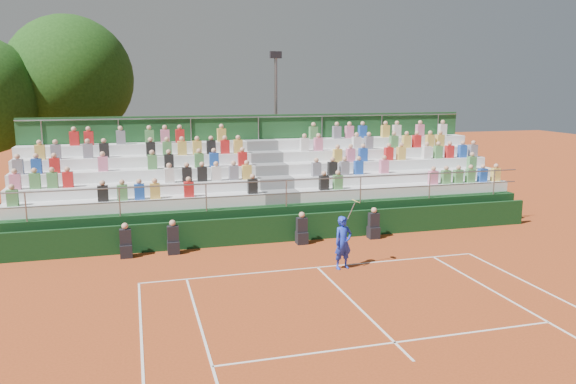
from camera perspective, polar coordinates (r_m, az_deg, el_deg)
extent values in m
plane|color=#A9441C|center=(17.98, 3.01, -7.67)|extent=(90.00, 90.00, 0.00)
cube|color=white|center=(17.98, 3.01, -7.65)|extent=(11.00, 0.06, 0.01)
cube|color=white|center=(15.17, 6.91, -11.30)|extent=(0.06, 6.40, 0.01)
cube|color=white|center=(13.27, 10.79, -14.79)|extent=(8.22, 0.06, 0.01)
cube|color=black|center=(20.78, 0.22, -3.67)|extent=(20.00, 0.15, 1.00)
cube|color=black|center=(19.70, -16.11, -5.77)|extent=(0.40, 0.40, 0.44)
cube|color=black|center=(19.57, -16.18, -4.42)|extent=(0.38, 0.25, 0.55)
sphere|color=tan|center=(19.47, -16.24, -3.34)|extent=(0.22, 0.22, 0.22)
cube|color=black|center=(19.73, -11.56, -5.53)|extent=(0.40, 0.40, 0.44)
cube|color=black|center=(19.60, -11.61, -4.19)|extent=(0.38, 0.25, 0.55)
sphere|color=tan|center=(19.50, -11.66, -3.11)|extent=(0.22, 0.22, 0.22)
cube|color=black|center=(20.52, 1.40, -4.67)|extent=(0.40, 0.40, 0.44)
cube|color=black|center=(20.39, 1.41, -3.37)|extent=(0.38, 0.25, 0.55)
sphere|color=tan|center=(20.30, 1.41, -2.33)|extent=(0.22, 0.22, 0.22)
cube|color=black|center=(21.49, 8.67, -4.08)|extent=(0.40, 0.40, 0.44)
cube|color=black|center=(21.37, 8.70, -2.84)|extent=(0.38, 0.25, 0.55)
sphere|color=tan|center=(21.28, 8.73, -1.85)|extent=(0.22, 0.22, 0.22)
cube|color=black|center=(23.67, -1.81, -1.63)|extent=(20.00, 5.20, 1.20)
cube|color=silver|center=(21.23, -14.90, -1.21)|extent=(9.30, 0.85, 0.42)
cube|color=silver|center=(23.82, 11.76, 0.21)|extent=(9.30, 0.85, 0.42)
cube|color=slate|center=(21.92, -0.79, -0.47)|extent=(1.40, 0.85, 0.42)
cube|color=silver|center=(21.98, -14.98, 0.31)|extent=(9.30, 0.85, 0.42)
cube|color=silver|center=(24.49, 10.90, 1.53)|extent=(9.30, 0.85, 0.42)
cube|color=slate|center=(22.65, -1.34, 0.98)|extent=(1.40, 0.85, 0.42)
cube|color=silver|center=(22.75, -15.06, 1.72)|extent=(9.30, 0.85, 0.42)
cube|color=silver|center=(25.19, 10.08, 2.78)|extent=(9.30, 0.85, 0.42)
cube|color=slate|center=(23.40, -1.85, 2.33)|extent=(1.40, 0.85, 0.42)
cube|color=silver|center=(23.54, -15.14, 3.05)|extent=(9.30, 0.85, 0.42)
cube|color=silver|center=(25.90, 9.30, 3.96)|extent=(9.30, 0.85, 0.42)
cube|color=slate|center=(24.16, -2.33, 3.60)|extent=(1.40, 0.85, 0.42)
cube|color=silver|center=(24.33, -15.21, 4.28)|extent=(9.30, 0.85, 0.42)
cube|color=silver|center=(26.62, 8.56, 5.07)|extent=(9.30, 0.85, 0.42)
cube|color=slate|center=(24.93, -2.79, 4.80)|extent=(1.40, 0.85, 0.42)
cube|color=#1C4822|center=(25.55, -3.03, 2.93)|extent=(20.00, 0.12, 4.40)
cylinder|color=gray|center=(20.94, -0.18, 1.20)|extent=(20.00, 0.05, 0.05)
cylinder|color=gray|center=(25.25, -3.03, 7.62)|extent=(20.00, 0.05, 0.05)
cube|color=#4C8C4C|center=(21.38, -26.19, -0.54)|extent=(0.36, 0.24, 0.56)
cube|color=black|center=(21.02, -18.28, -0.15)|extent=(0.36, 0.24, 0.56)
cube|color=#4C8C4C|center=(20.99, -16.47, -0.06)|extent=(0.36, 0.24, 0.56)
cube|color=#1E4CB2|center=(20.99, -14.86, 0.02)|extent=(0.36, 0.24, 0.56)
cube|color=gold|center=(21.00, -13.35, 0.10)|extent=(0.36, 0.24, 0.56)
cube|color=red|center=(21.07, -10.04, 0.26)|extent=(0.36, 0.24, 0.56)
cube|color=black|center=(21.43, -3.62, 0.58)|extent=(0.36, 0.24, 0.56)
cube|color=pink|center=(22.14, -25.97, 0.94)|extent=(0.36, 0.24, 0.56)
cube|color=#4C8C4C|center=(22.03, -24.31, 1.03)|extent=(0.36, 0.24, 0.56)
cube|color=#4C8C4C|center=(21.94, -22.81, 1.11)|extent=(0.36, 0.24, 0.56)
cube|color=red|center=(21.88, -21.45, 1.18)|extent=(0.36, 0.24, 0.56)
cube|color=silver|center=(21.79, -11.96, 1.66)|extent=(0.36, 0.24, 0.56)
cube|color=black|center=(21.84, -10.23, 1.74)|extent=(0.36, 0.24, 0.56)
cube|color=black|center=(21.90, -8.71, 1.81)|extent=(0.36, 0.24, 0.56)
cube|color=silver|center=(21.97, -7.30, 1.88)|extent=(0.36, 0.24, 0.56)
cube|color=slate|center=(22.07, -5.54, 1.96)|extent=(0.36, 0.24, 0.56)
cube|color=gold|center=(22.17, -4.20, 2.02)|extent=(0.36, 0.24, 0.56)
cube|color=slate|center=(22.91, -25.73, 2.32)|extent=(0.36, 0.24, 0.56)
cube|color=#1E4CB2|center=(22.80, -24.18, 2.41)|extent=(0.36, 0.24, 0.56)
cube|color=red|center=(22.72, -22.61, 2.50)|extent=(0.36, 0.24, 0.56)
cube|color=pink|center=(22.56, -18.28, 2.73)|extent=(0.36, 0.24, 0.56)
cube|color=#4C8C4C|center=(22.55, -13.62, 2.97)|extent=(0.36, 0.24, 0.56)
cube|color=black|center=(22.57, -12.00, 3.05)|extent=(0.36, 0.24, 0.56)
cube|color=#4C8C4C|center=(22.67, -9.01, 3.18)|extent=(0.36, 0.24, 0.56)
cube|color=#1E4CB2|center=(22.75, -7.53, 3.25)|extent=(0.36, 0.24, 0.56)
cube|color=red|center=(22.93, -4.65, 3.37)|extent=(0.36, 0.24, 0.56)
cube|color=gold|center=(23.58, -23.89, 3.71)|extent=(0.36, 0.24, 0.56)
cube|color=slate|center=(23.51, -22.51, 3.79)|extent=(0.36, 0.24, 0.56)
cube|color=slate|center=(23.39, -19.65, 3.96)|extent=(0.36, 0.24, 0.56)
cube|color=black|center=(23.35, -18.16, 4.04)|extent=(0.36, 0.24, 0.56)
cube|color=black|center=(23.34, -13.77, 4.26)|extent=(0.36, 0.24, 0.56)
cube|color=#4C8C4C|center=(23.37, -12.18, 4.34)|extent=(0.36, 0.24, 0.56)
cube|color=gold|center=(23.41, -10.71, 4.40)|extent=(0.36, 0.24, 0.56)
cube|color=gold|center=(23.47, -9.21, 4.47)|extent=(0.36, 0.24, 0.56)
cube|color=black|center=(23.54, -7.81, 4.52)|extent=(0.36, 0.24, 0.56)
cube|color=red|center=(23.62, -6.42, 4.58)|extent=(0.36, 0.24, 0.56)
cube|color=gold|center=(23.71, -5.09, 4.63)|extent=(0.36, 0.24, 0.56)
cube|color=red|center=(24.24, -20.89, 5.09)|extent=(0.36, 0.24, 0.56)
cube|color=red|center=(24.19, -19.58, 5.17)|extent=(0.36, 0.24, 0.56)
cube|color=slate|center=(24.14, -16.62, 5.33)|extent=(0.36, 0.24, 0.56)
cube|color=#4C8C4C|center=(24.14, -13.90, 5.47)|extent=(0.36, 0.24, 0.56)
cube|color=pink|center=(24.17, -12.39, 5.54)|extent=(0.36, 0.24, 0.56)
cube|color=red|center=(24.21, -10.93, 5.60)|extent=(0.36, 0.24, 0.56)
cube|color=gold|center=(24.41, -6.77, 5.76)|extent=(0.36, 0.24, 0.56)
cube|color=black|center=(22.18, 3.67, 0.93)|extent=(0.36, 0.24, 0.56)
cube|color=#4C8C4C|center=(22.38, 5.08, 1.00)|extent=(0.36, 0.24, 0.56)
cube|color=pink|center=(24.18, 14.52, 1.43)|extent=(0.36, 0.24, 0.56)
cube|color=#4C8C4C|center=(24.48, 15.74, 1.48)|extent=(0.36, 0.24, 0.56)
cube|color=#4C8C4C|center=(24.79, 16.89, 1.53)|extent=(0.36, 0.24, 0.56)
cube|color=#4C8C4C|center=(25.11, 18.03, 1.58)|extent=(0.36, 0.24, 0.56)
cube|color=#1E4CB2|center=(25.44, 19.15, 1.62)|extent=(0.36, 0.24, 0.56)
cube|color=gold|center=(25.81, 20.33, 1.67)|extent=(0.36, 0.24, 0.56)
cube|color=slate|center=(22.90, 2.89, 2.32)|extent=(0.36, 0.24, 0.56)
cube|color=black|center=(23.13, 4.53, 2.38)|extent=(0.36, 0.24, 0.56)
cube|color=slate|center=(23.31, 5.75, 2.43)|extent=(0.36, 0.24, 0.56)
cube|color=#1E4CB2|center=(23.54, 7.17, 2.48)|extent=(0.36, 0.24, 0.56)
cube|color=pink|center=(24.01, 9.72, 2.57)|extent=(0.36, 0.24, 0.56)
cube|color=#4C8C4C|center=(26.08, 18.16, 2.83)|extent=(0.36, 0.24, 0.56)
cube|color=gold|center=(24.04, 5.05, 3.70)|extent=(0.36, 0.24, 0.56)
cube|color=pink|center=(24.26, 6.37, 3.74)|extent=(0.36, 0.24, 0.56)
cube|color=#1E4CB2|center=(24.48, 7.63, 3.78)|extent=(0.36, 0.24, 0.56)
cube|color=red|center=(24.97, 10.19, 3.84)|extent=(0.36, 0.24, 0.56)
cube|color=gold|center=(25.24, 11.42, 3.87)|extent=(0.36, 0.24, 0.56)
cube|color=silver|center=(25.82, 13.89, 3.92)|extent=(0.36, 0.24, 0.56)
cube|color=#4C8C4C|center=(26.11, 14.99, 3.94)|extent=(0.36, 0.24, 0.56)
cube|color=red|center=(26.40, 16.07, 3.96)|extent=(0.36, 0.24, 0.56)
cube|color=#1E4CB2|center=(26.76, 17.29, 3.98)|extent=(0.36, 0.24, 0.56)
cube|color=slate|center=(27.06, 18.27, 3.99)|extent=(0.36, 0.24, 0.56)
cube|color=silver|center=(24.40, 1.68, 4.84)|extent=(0.36, 0.24, 0.56)
cube|color=pink|center=(24.60, 3.10, 4.88)|extent=(0.36, 0.24, 0.56)
cube|color=silver|center=(25.22, 6.96, 4.96)|extent=(0.36, 0.24, 0.56)
cube|color=slate|center=(25.45, 8.20, 4.98)|extent=(0.36, 0.24, 0.56)
cube|color=#4C8C4C|center=(25.97, 10.69, 5.02)|extent=(0.36, 0.24, 0.56)
cube|color=gold|center=(26.25, 11.94, 5.03)|extent=(0.36, 0.24, 0.56)
cube|color=red|center=(26.49, 12.94, 5.04)|extent=(0.36, 0.24, 0.56)
cube|color=gold|center=(26.82, 14.22, 5.05)|extent=(0.36, 0.24, 0.56)
cube|color=gold|center=(27.08, 15.18, 5.06)|extent=(0.36, 0.24, 0.56)
cube|color=#4C8C4C|center=(25.38, 2.59, 6.01)|extent=(0.36, 0.24, 0.56)
cube|color=slate|center=(25.74, 4.97, 6.05)|extent=(0.36, 0.24, 0.56)
cube|color=pink|center=(25.96, 6.24, 6.07)|extent=(0.36, 0.24, 0.56)
cube|color=#1E4CB2|center=(26.21, 7.57, 6.08)|extent=(0.36, 0.24, 0.56)
cube|color=gold|center=(26.68, 9.85, 6.10)|extent=(0.36, 0.24, 0.56)
cube|color=silver|center=(26.93, 10.98, 6.11)|extent=(0.36, 0.24, 0.56)
cube|color=pink|center=(27.49, 13.25, 6.11)|extent=(0.36, 0.24, 0.56)
cube|color=silver|center=(28.09, 15.42, 6.10)|extent=(0.36, 0.24, 0.56)
imported|color=#1B36CF|center=(17.72, 5.62, -5.14)|extent=(0.69, 0.53, 1.68)
cylinder|color=gray|center=(17.56, 6.44, -1.91)|extent=(0.26, 0.03, 0.51)
cylinder|color=#E5D866|center=(17.55, 6.92, -0.93)|extent=(0.26, 0.28, 0.14)
cylinder|color=#3C2215|center=(31.41, -20.75, 2.90)|extent=(0.50, 0.50, 3.51)
sphere|color=#15370F|center=(31.17, -21.28, 10.71)|extent=(6.32, 6.32, 6.32)
cylinder|color=gray|center=(30.04, -1.23, 6.68)|extent=(0.16, 0.16, 7.07)
cube|color=black|center=(30.00, -1.26, 13.77)|extent=(0.60, 0.25, 0.35)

